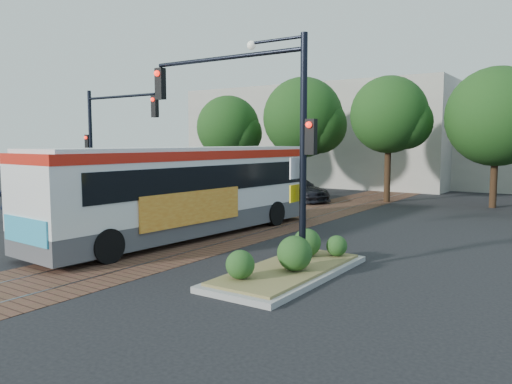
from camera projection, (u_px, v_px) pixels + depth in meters
ground at (178, 247)px, 16.56m from camera, size 120.00×120.00×0.00m
trackbed at (247, 230)px, 19.86m from camera, size 3.60×40.00×0.02m
tree_row at (386, 118)px, 28.96m from camera, size 26.40×5.60×7.67m
warehouses at (417, 138)px, 40.21m from camera, size 40.00×13.00×8.00m
city_bus at (188, 187)px, 18.39m from camera, size 3.42×12.46×3.29m
traffic_island at (291, 262)px, 13.11m from camera, size 2.20×5.20×1.13m
signal_pole_main at (263, 117)px, 13.33m from camera, size 5.49×0.46×6.00m
signal_pole_left at (105, 134)px, 24.12m from camera, size 4.99×0.34×6.00m
officer at (7, 201)px, 21.84m from camera, size 0.78×0.75×1.81m
parked_car at (295, 189)px, 29.56m from camera, size 5.25×3.61×1.41m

